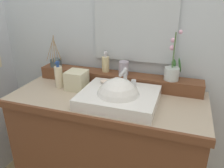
{
  "coord_description": "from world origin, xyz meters",
  "views": [
    {
      "loc": [
        0.44,
        -1.2,
        1.46
      ],
      "look_at": [
        0.04,
        -0.02,
        0.94
      ],
      "focal_mm": 35.66,
      "sensor_mm": 36.0,
      "label": 1
    }
  ],
  "objects_px": {
    "potted_plant": "(172,70)",
    "tumbler_cup": "(124,68)",
    "sink_basin": "(118,99)",
    "lotion_bottle": "(59,76)",
    "soap_dispenser": "(106,64)",
    "soap_bar": "(105,82)",
    "tissue_box": "(77,80)",
    "reed_diffuser": "(56,62)"
  },
  "relations": [
    {
      "from": "reed_diffuser",
      "to": "tumbler_cup",
      "type": "bearing_deg",
      "value": -0.16
    },
    {
      "from": "potted_plant",
      "to": "tumbler_cup",
      "type": "bearing_deg",
      "value": -178.65
    },
    {
      "from": "lotion_bottle",
      "to": "potted_plant",
      "type": "bearing_deg",
      "value": 12.73
    },
    {
      "from": "soap_bar",
      "to": "potted_plant",
      "type": "distance_m",
      "value": 0.43
    },
    {
      "from": "sink_basin",
      "to": "tissue_box",
      "type": "xyz_separation_m",
      "value": [
        -0.33,
        0.12,
        0.03
      ]
    },
    {
      "from": "potted_plant",
      "to": "tissue_box",
      "type": "xyz_separation_m",
      "value": [
        -0.61,
        -0.15,
        -0.09
      ]
    },
    {
      "from": "sink_basin",
      "to": "lotion_bottle",
      "type": "bearing_deg",
      "value": 167.66
    },
    {
      "from": "potted_plant",
      "to": "tissue_box",
      "type": "relative_size",
      "value": 2.44
    },
    {
      "from": "soap_dispenser",
      "to": "tumbler_cup",
      "type": "bearing_deg",
      "value": -8.47
    },
    {
      "from": "soap_dispenser",
      "to": "lotion_bottle",
      "type": "xyz_separation_m",
      "value": [
        -0.28,
        -0.18,
        -0.07
      ]
    },
    {
      "from": "soap_bar",
      "to": "tissue_box",
      "type": "relative_size",
      "value": 0.54
    },
    {
      "from": "soap_dispenser",
      "to": "lotion_bottle",
      "type": "distance_m",
      "value": 0.34
    },
    {
      "from": "soap_dispenser",
      "to": "tumbler_cup",
      "type": "xyz_separation_m",
      "value": [
        0.14,
        -0.02,
        -0.01
      ]
    },
    {
      "from": "sink_basin",
      "to": "soap_dispenser",
      "type": "distance_m",
      "value": 0.35
    },
    {
      "from": "potted_plant",
      "to": "lotion_bottle",
      "type": "xyz_separation_m",
      "value": [
        -0.74,
        -0.17,
        -0.07
      ]
    },
    {
      "from": "reed_diffuser",
      "to": "lotion_bottle",
      "type": "height_order",
      "value": "reed_diffuser"
    },
    {
      "from": "tissue_box",
      "to": "soap_dispenser",
      "type": "bearing_deg",
      "value": 47.9
    },
    {
      "from": "tumbler_cup",
      "to": "reed_diffuser",
      "type": "relative_size",
      "value": 0.39
    },
    {
      "from": "potted_plant",
      "to": "reed_diffuser",
      "type": "relative_size",
      "value": 1.33
    },
    {
      "from": "tumbler_cup",
      "to": "lotion_bottle",
      "type": "height_order",
      "value": "lotion_bottle"
    },
    {
      "from": "soap_bar",
      "to": "soap_dispenser",
      "type": "distance_m",
      "value": 0.19
    },
    {
      "from": "sink_basin",
      "to": "reed_diffuser",
      "type": "bearing_deg",
      "value": 155.7
    },
    {
      "from": "sink_basin",
      "to": "lotion_bottle",
      "type": "height_order",
      "value": "lotion_bottle"
    },
    {
      "from": "soap_bar",
      "to": "potted_plant",
      "type": "relative_size",
      "value": 0.22
    },
    {
      "from": "potted_plant",
      "to": "lotion_bottle",
      "type": "height_order",
      "value": "potted_plant"
    },
    {
      "from": "potted_plant",
      "to": "reed_diffuser",
      "type": "bearing_deg",
      "value": -179.59
    },
    {
      "from": "soap_bar",
      "to": "reed_diffuser",
      "type": "distance_m",
      "value": 0.48
    },
    {
      "from": "soap_dispenser",
      "to": "soap_bar",
      "type": "bearing_deg",
      "value": -70.36
    },
    {
      "from": "sink_basin",
      "to": "potted_plant",
      "type": "xyz_separation_m",
      "value": [
        0.28,
        0.27,
        0.12
      ]
    },
    {
      "from": "reed_diffuser",
      "to": "sink_basin",
      "type": "bearing_deg",
      "value": -24.3
    },
    {
      "from": "reed_diffuser",
      "to": "tissue_box",
      "type": "height_order",
      "value": "reed_diffuser"
    },
    {
      "from": "potted_plant",
      "to": "reed_diffuser",
      "type": "xyz_separation_m",
      "value": [
        -0.85,
        -0.01,
        -0.03
      ]
    },
    {
      "from": "tumbler_cup",
      "to": "lotion_bottle",
      "type": "relative_size",
      "value": 0.5
    },
    {
      "from": "potted_plant",
      "to": "soap_dispenser",
      "type": "xyz_separation_m",
      "value": [
        -0.46,
        0.01,
        -0.01
      ]
    },
    {
      "from": "reed_diffuser",
      "to": "tissue_box",
      "type": "distance_m",
      "value": 0.29
    },
    {
      "from": "soap_bar",
      "to": "sink_basin",
      "type": "bearing_deg",
      "value": -42.58
    },
    {
      "from": "soap_bar",
      "to": "lotion_bottle",
      "type": "bearing_deg",
      "value": -177.65
    },
    {
      "from": "soap_dispenser",
      "to": "tumbler_cup",
      "type": "height_order",
      "value": "soap_dispenser"
    },
    {
      "from": "sink_basin",
      "to": "soap_dispenser",
      "type": "bearing_deg",
      "value": 123.25
    },
    {
      "from": "potted_plant",
      "to": "tissue_box",
      "type": "bearing_deg",
      "value": -166.05
    },
    {
      "from": "soap_bar",
      "to": "tumbler_cup",
      "type": "xyz_separation_m",
      "value": [
        0.08,
        0.14,
        0.06
      ]
    },
    {
      "from": "potted_plant",
      "to": "tumbler_cup",
      "type": "height_order",
      "value": "potted_plant"
    }
  ]
}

